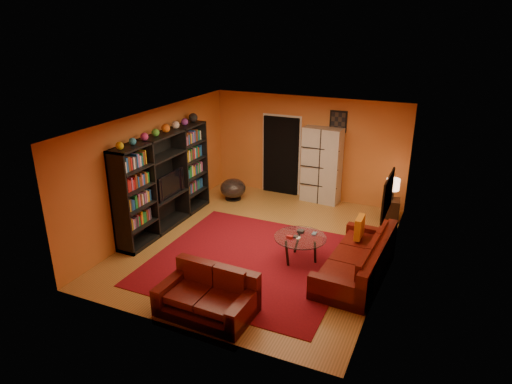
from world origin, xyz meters
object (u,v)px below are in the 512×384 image
at_px(tv, 167,184).
at_px(coffee_table, 300,239).
at_px(sofa, 361,261).
at_px(storage_cabinet, 322,165).
at_px(entertainment_unit, 165,181).
at_px(table_lamp, 393,185).
at_px(side_table, 390,209).
at_px(bowl_chair, 233,189).
at_px(loveseat, 209,295).

height_order(tv, coffee_table, tv).
xyz_separation_m(tv, sofa, (4.37, -0.38, -0.71)).
bearing_deg(storage_cabinet, coffee_table, -75.75).
bearing_deg(entertainment_unit, sofa, -4.56).
xyz_separation_m(tv, table_lamp, (4.47, 2.33, -0.14)).
xyz_separation_m(storage_cabinet, side_table, (1.80, -0.44, -0.70)).
relative_size(entertainment_unit, side_table, 6.00).
bearing_deg(bowl_chair, tv, -106.60).
bearing_deg(sofa, tv, 178.15).
bearing_deg(storage_cabinet, entertainment_unit, -129.49).
bearing_deg(loveseat, sofa, -41.66).
bearing_deg(bowl_chair, coffee_table, -41.67).
relative_size(tv, coffee_table, 0.94).
bearing_deg(storage_cabinet, loveseat, -88.27).
xyz_separation_m(tv, coffee_table, (3.19, -0.33, -0.53)).
xyz_separation_m(sofa, storage_cabinet, (-1.70, 3.15, 0.67)).
distance_m(coffee_table, side_table, 2.97).
distance_m(sofa, side_table, 2.71).
bearing_deg(sofa, entertainment_unit, 178.51).
height_order(tv, sofa, tv).
xyz_separation_m(side_table, table_lamp, (0.00, -0.00, 0.60)).
relative_size(coffee_table, storage_cabinet, 0.52).
bearing_deg(storage_cabinet, sofa, -57.03).
distance_m(loveseat, coffee_table, 2.26).
bearing_deg(coffee_table, storage_cabinet, 99.56).
bearing_deg(bowl_chair, table_lamp, 5.16).
height_order(sofa, table_lamp, table_lamp).
relative_size(tv, table_lamp, 1.89).
xyz_separation_m(coffee_table, side_table, (1.28, 2.67, -0.21)).
relative_size(coffee_table, side_table, 1.99).
distance_m(storage_cabinet, side_table, 1.99).
xyz_separation_m(loveseat, coffee_table, (0.79, 2.11, 0.17)).
distance_m(coffee_table, bowl_chair, 3.49).
bearing_deg(coffee_table, sofa, -2.09).
height_order(entertainment_unit, sofa, entertainment_unit).
bearing_deg(storage_cabinet, table_lamp, -9.06).
bearing_deg(bowl_chair, entertainment_unit, -107.72).
distance_m(loveseat, side_table, 5.21).
bearing_deg(loveseat, storage_cabinet, -1.04).
relative_size(entertainment_unit, coffee_table, 3.01).
bearing_deg(loveseat, entertainment_unit, 47.32).
bearing_deg(table_lamp, loveseat, -113.47).
bearing_deg(table_lamp, side_table, 90.00).
bearing_deg(tv, bowl_chair, -16.60).
bearing_deg(bowl_chair, sofa, -32.01).
bearing_deg(bowl_chair, loveseat, -67.75).
distance_m(tv, table_lamp, 5.05).
bearing_deg(coffee_table, bowl_chair, 138.33).
xyz_separation_m(tv, bowl_chair, (0.59, 1.98, -0.70)).
bearing_deg(storage_cabinet, tv, -129.20).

